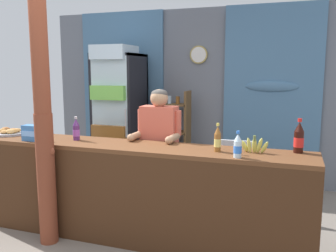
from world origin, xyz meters
TOP-DOWN VIEW (x-y plane):
  - ground_plane at (0.00, 1.08)m, footprint 7.05×7.05m
  - back_wall_curtained at (0.00, 2.76)m, footprint 4.62×0.22m
  - stall_counter at (0.08, 0.38)m, footprint 3.41×0.53m
  - timber_post at (-0.70, 0.13)m, footprint 0.20×0.17m
  - drink_fridge at (-0.93, 2.14)m, footprint 0.64×0.74m
  - bottle_shelf_rack at (-0.17, 2.45)m, footprint 0.48×0.28m
  - plastic_lawn_chair at (0.89, 1.73)m, footprint 0.45×0.45m
  - shopkeeper at (0.17, 0.91)m, footprint 0.49×0.42m
  - soda_bottle_cola at (1.59, 0.67)m, footprint 0.09×0.09m
  - soda_bottle_grape_soda at (-0.61, 0.53)m, footprint 0.07×0.07m
  - soda_bottle_water at (1.10, 0.31)m, footprint 0.07×0.07m
  - soda_bottle_iced_tea at (0.90, 0.48)m, footprint 0.06×0.06m
  - snack_box_biscuit at (-1.02, 0.35)m, footprint 0.20×0.11m
  - pastry_tray at (-1.54, 0.59)m, footprint 0.43×0.43m
  - banana_bunch at (1.22, 0.55)m, footprint 0.27×0.06m

SIDE VIEW (x-z plane):
  - ground_plane at x=0.00m, z-range 0.00..0.00m
  - plastic_lawn_chair at x=0.89m, z-range 0.06..0.92m
  - stall_counter at x=0.08m, z-range 0.11..1.08m
  - bottle_shelf_rack at x=-0.17m, z-range 0.02..1.41m
  - shopkeeper at x=0.17m, z-range 0.19..1.68m
  - pastry_tray at x=-1.54m, z-range 0.95..1.02m
  - banana_bunch at x=1.22m, z-range 0.95..1.11m
  - snack_box_biscuit at x=-1.02m, z-range 0.97..1.13m
  - soda_bottle_water at x=1.10m, z-range 0.95..1.18m
  - soda_bottle_grape_soda at x=-0.61m, z-range 0.95..1.20m
  - soda_bottle_iced_tea at x=0.90m, z-range 0.95..1.21m
  - soda_bottle_cola at x=1.59m, z-range 0.94..1.25m
  - drink_fridge at x=-0.93m, z-range 0.09..2.13m
  - timber_post at x=-0.70m, z-range -0.05..2.52m
  - back_wall_curtained at x=0.00m, z-range 0.04..2.65m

